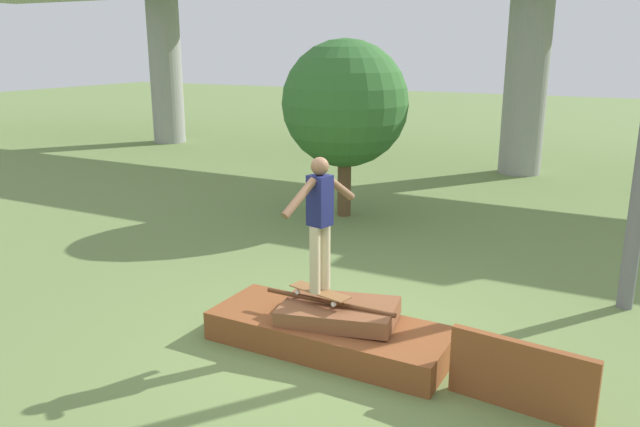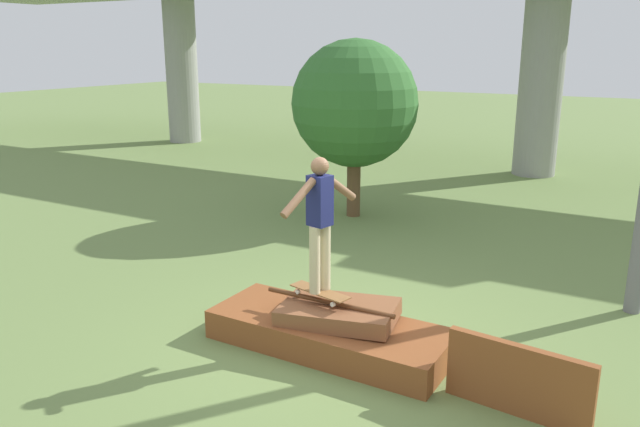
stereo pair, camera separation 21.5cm
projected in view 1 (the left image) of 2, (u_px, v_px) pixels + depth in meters
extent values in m
plane|color=olive|center=(329.00, 347.00, 7.11)|extent=(80.00, 80.00, 0.00)
cube|color=brown|center=(329.00, 334.00, 7.06)|extent=(2.76, 1.06, 0.34)
cube|color=brown|center=(338.00, 312.00, 6.99)|extent=(1.41, 1.00, 0.24)
cylinder|color=#5B3319|center=(329.00, 302.00, 6.96)|extent=(1.59, 0.05, 0.05)
cube|color=brown|center=(520.00, 377.00, 5.79)|extent=(1.36, 0.23, 0.70)
cube|color=brown|center=(320.00, 291.00, 6.99)|extent=(0.79, 0.37, 0.01)
cylinder|color=silver|center=(343.00, 300.00, 6.90)|extent=(0.06, 0.04, 0.05)
cylinder|color=silver|center=(334.00, 304.00, 6.77)|extent=(0.06, 0.04, 0.05)
cylinder|color=silver|center=(307.00, 288.00, 7.23)|extent=(0.06, 0.04, 0.05)
cylinder|color=silver|center=(297.00, 292.00, 7.11)|extent=(0.06, 0.04, 0.05)
cylinder|color=#C6B78E|center=(325.00, 256.00, 6.95)|extent=(0.12, 0.12, 0.77)
cylinder|color=#C6B78E|center=(315.00, 260.00, 6.83)|extent=(0.12, 0.12, 0.77)
cube|color=#191E51|center=(320.00, 200.00, 6.72)|extent=(0.26, 0.25, 0.55)
sphere|color=brown|center=(320.00, 166.00, 6.62)|extent=(0.20, 0.20, 0.20)
cylinder|color=brown|center=(339.00, 187.00, 6.93)|extent=(0.20, 0.50, 0.37)
cylinder|color=brown|center=(299.00, 198.00, 6.45)|extent=(0.20, 0.50, 0.37)
cylinder|color=gray|center=(166.00, 69.00, 21.60)|extent=(1.10, 1.10, 5.07)
cylinder|color=gray|center=(526.00, 77.00, 16.18)|extent=(1.10, 1.10, 5.07)
cylinder|color=brown|center=(344.00, 186.00, 12.48)|extent=(0.27, 0.27, 1.20)
sphere|color=#336B2D|center=(345.00, 103.00, 12.06)|extent=(2.46, 2.46, 2.46)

